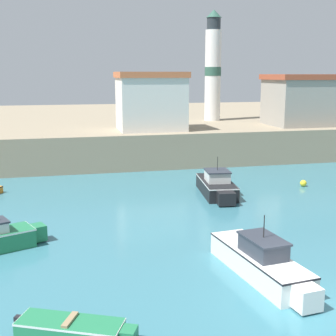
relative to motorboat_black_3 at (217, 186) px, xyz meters
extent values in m
plane|color=teal|center=(-2.03, -15.33, -0.61)|extent=(200.00, 200.00, 0.00)
cube|color=gray|center=(-2.03, 28.46, 0.87)|extent=(120.00, 40.00, 2.98)
cube|color=#237A4C|center=(-11.22, -6.33, -0.18)|extent=(0.91, 0.99, 0.74)
cube|color=black|center=(0.03, 0.21, -0.16)|extent=(2.46, 5.03, 0.92)
cube|color=black|center=(-0.32, -2.62, -0.16)|extent=(1.14, 0.97, 0.78)
cube|color=white|center=(0.03, 0.21, 0.26)|extent=(2.49, 5.08, 0.07)
cube|color=silver|center=(0.00, -0.03, 0.64)|extent=(1.61, 1.85, 0.67)
cube|color=#2D333D|center=(0.00, -0.03, 1.01)|extent=(1.72, 2.01, 0.08)
cylinder|color=black|center=(0.00, -0.03, 1.50)|extent=(0.04, 0.04, 0.90)
cube|color=white|center=(-2.52, -12.30, -0.15)|extent=(2.22, 5.68, 0.93)
cube|color=white|center=(-2.14, -15.39, -0.15)|extent=(0.94, 0.80, 0.79)
cube|color=black|center=(-2.52, -12.30, 0.28)|extent=(2.24, 5.74, 0.07)
cube|color=#333842|center=(-2.48, -12.57, 0.64)|extent=(1.40, 2.06, 0.64)
cube|color=#2D333D|center=(-2.48, -12.57, 1.00)|extent=(1.49, 2.24, 0.08)
cylinder|color=black|center=(-2.48, -12.57, 1.49)|extent=(0.04, 0.04, 0.90)
cube|color=#237A4C|center=(-9.96, -15.17, -0.35)|extent=(3.35, 2.29, 0.53)
cube|color=#237A4C|center=(-8.29, -15.95, -0.35)|extent=(0.67, 0.72, 0.45)
cube|color=white|center=(-9.96, -15.17, -0.12)|extent=(3.38, 2.32, 0.07)
cube|color=#997F5B|center=(-9.96, -15.17, -0.04)|extent=(0.55, 0.89, 0.08)
cube|color=black|center=(-11.52, -14.45, -0.30)|extent=(0.27, 0.27, 0.36)
sphere|color=yellow|center=(6.75, 0.79, -0.38)|extent=(0.46, 0.46, 0.46)
cylinder|color=silver|center=(5.97, 18.95, 7.01)|extent=(1.66, 1.66, 9.30)
cylinder|color=#2D5647|center=(5.97, 18.95, 7.48)|extent=(1.71, 1.71, 0.90)
cylinder|color=#262D33|center=(5.97, 18.95, 12.26)|extent=(1.41, 1.41, 1.20)
cone|color=#2D5647|center=(5.97, 18.95, 13.26)|extent=(1.58, 1.58, 0.80)
cube|color=gray|center=(13.97, 12.64, 4.53)|extent=(8.35, 5.27, 4.33)
cube|color=#9E472D|center=(13.97, 12.64, 6.94)|extent=(8.76, 5.53, 0.50)
cube|color=silver|center=(-2.03, 12.03, 4.64)|extent=(5.66, 4.53, 4.55)
cube|color=#C1663D|center=(-2.03, 12.03, 7.16)|extent=(5.94, 4.76, 0.50)
camera|label=1|loc=(-10.04, -28.46, 7.27)|focal=50.00mm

